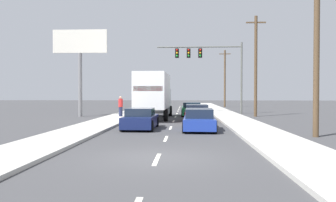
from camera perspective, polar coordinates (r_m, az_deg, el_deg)
ground_plane at (r=36.18m, az=1.53°, el=-2.11°), size 140.00×140.00×0.00m
sidewalk_right at (r=31.42m, az=10.23°, el=-2.52°), size 2.66×80.00×0.14m
sidewalk_left at (r=31.71m, az=-7.56°, el=-2.47°), size 2.66×80.00×0.14m
lane_markings at (r=30.91m, az=1.28°, el=-2.68°), size 0.14×52.00×0.01m
box_truck at (r=28.28m, az=-2.32°, el=1.28°), size 2.63×9.00×3.74m
car_navy at (r=20.38m, az=-4.66°, el=-3.11°), size 1.93×4.08×1.26m
car_green at (r=32.64m, az=4.00°, el=-1.44°), size 1.96×4.66×1.29m
car_maroon at (r=25.93m, az=4.89°, el=-2.16°), size 1.95×4.67×1.29m
car_blue at (r=19.82m, az=5.27°, el=-3.22°), size 1.95×4.59×1.25m
traffic_signal_mast at (r=35.94m, az=6.01°, el=7.15°), size 8.97×0.69×7.49m
utility_pole_near at (r=18.23m, az=23.83°, el=10.53°), size 1.80×0.28×9.91m
utility_pole_mid at (r=32.31m, az=14.60°, el=5.92°), size 1.80×0.28×9.28m
utility_pole_far at (r=54.37m, az=9.58°, el=3.90°), size 1.80×0.28×9.02m
roadside_billboard at (r=32.41m, az=-14.64°, el=7.90°), size 5.04×0.36×8.02m
pedestrian_near_corner at (r=29.77m, az=-8.01°, el=-0.89°), size 0.38×0.38×1.76m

